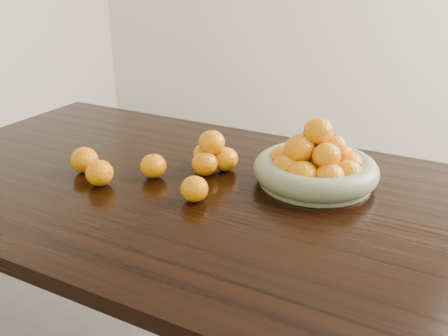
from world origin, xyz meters
The scene contains 7 objects.
dining_table centered at (0.00, 0.00, 0.66)m, with size 2.00×1.00×0.75m.
fruit_bowl centered at (0.19, 0.17, 0.80)m, with size 0.34×0.34×0.19m.
orange_pyramid centered at (-0.11, 0.12, 0.80)m, with size 0.14×0.14×0.12m.
loose_orange_0 centered at (-0.23, -0.01, 0.78)m, with size 0.07×0.07×0.07m, color orange.
loose_orange_1 centered at (-0.33, -0.12, 0.79)m, with size 0.08×0.08×0.07m, color orange.
loose_orange_2 centered at (-0.05, -0.08, 0.78)m, with size 0.07×0.07×0.07m, color orange.
loose_orange_3 centered at (-0.43, -0.07, 0.79)m, with size 0.08×0.08×0.07m, color orange.
Camera 1 is at (0.56, -1.06, 1.33)m, focal length 40.00 mm.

